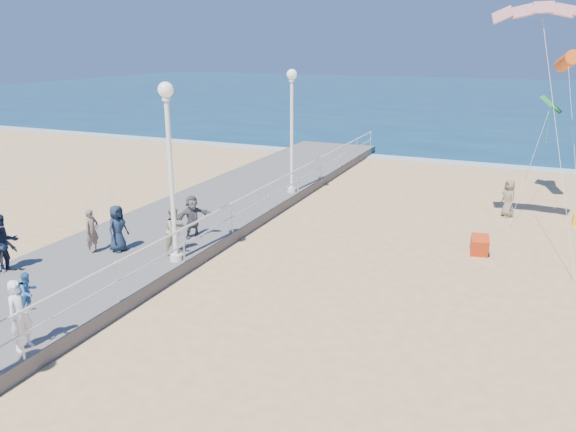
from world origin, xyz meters
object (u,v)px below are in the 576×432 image
at_px(spectator_4, 117,228).
at_px(spectator_7, 3,244).
at_px(spectator_1, 175,230).
at_px(lamp_post_far, 292,118).
at_px(toddler_held, 28,292).
at_px(box_kite, 479,247).
at_px(spectator_5, 192,217).
at_px(spectator_6, 92,231).
at_px(woman_holding_toddler, 20,315).
at_px(lamp_post_mid, 170,155).
at_px(beach_walker_c, 509,198).

bearing_deg(spectator_4, spectator_7, 152.06).
bearing_deg(spectator_1, lamp_post_far, 9.74).
distance_m(toddler_held, box_kite, 13.58).
bearing_deg(spectator_4, box_kite, -57.43).
relative_size(spectator_4, spectator_5, 1.02).
xyz_separation_m(spectator_5, spectator_6, (-2.08, -2.51, -0.02)).
distance_m(woman_holding_toddler, spectator_7, 4.90).
bearing_deg(spectator_6, toddler_held, -148.95).
bearing_deg(spectator_6, lamp_post_mid, -78.98).
bearing_deg(toddler_held, beach_walker_c, -28.75).
relative_size(lamp_post_far, spectator_4, 3.54).
relative_size(spectator_1, spectator_7, 0.87).
height_order(lamp_post_far, woman_holding_toddler, lamp_post_far).
bearing_deg(spectator_5, spectator_6, 172.54).
height_order(lamp_post_far, spectator_6, lamp_post_far).
relative_size(spectator_7, box_kite, 2.90).
height_order(woman_holding_toddler, spectator_7, spectator_7).
distance_m(toddler_held, spectator_6, 5.82).
bearing_deg(spectator_6, spectator_1, -65.77).
distance_m(lamp_post_mid, box_kite, 10.40).
xyz_separation_m(woman_holding_toddler, spectator_6, (-2.72, 5.18, -0.08)).
relative_size(lamp_post_mid, spectator_6, 3.73).
relative_size(lamp_post_mid, box_kite, 8.87).
distance_m(lamp_post_far, spectator_7, 12.58).
height_order(spectator_4, box_kite, spectator_4).
height_order(lamp_post_mid, spectator_7, lamp_post_mid).
distance_m(spectator_7, beach_walker_c, 18.34).
bearing_deg(lamp_post_far, toddler_held, -89.60).
distance_m(lamp_post_mid, spectator_6, 3.79).
bearing_deg(spectator_5, beach_walker_c, -17.20).
distance_m(woman_holding_toddler, box_kite, 13.75).
xyz_separation_m(woman_holding_toddler, box_kite, (8.41, 10.84, -0.90)).
bearing_deg(spectator_4, woman_holding_toddler, -153.42).
distance_m(spectator_5, beach_walker_c, 12.71).
distance_m(woman_holding_toddler, toddler_held, 0.54).
relative_size(spectator_1, spectator_5, 1.03).
xyz_separation_m(spectator_4, spectator_6, (-0.63, -0.45, -0.04)).
bearing_deg(spectator_1, beach_walker_c, -31.59).
bearing_deg(spectator_5, spectator_4, 176.89).
distance_m(spectator_7, box_kite, 14.66).
bearing_deg(spectator_7, lamp_post_mid, -35.32).
bearing_deg(spectator_4, spectator_1, -66.32).
bearing_deg(box_kite, lamp_post_far, 145.48).
distance_m(spectator_1, spectator_5, 1.53).
xyz_separation_m(spectator_1, spectator_7, (-3.60, -3.24, 0.11)).
xyz_separation_m(lamp_post_far, box_kite, (8.36, -3.81, -3.36)).
xyz_separation_m(lamp_post_far, woman_holding_toddler, (-0.05, -14.65, -2.47)).
distance_m(toddler_held, spectator_4, 5.95).
bearing_deg(spectator_6, spectator_7, 153.18).
xyz_separation_m(spectator_4, beach_walker_c, (11.12, 10.30, -0.39)).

